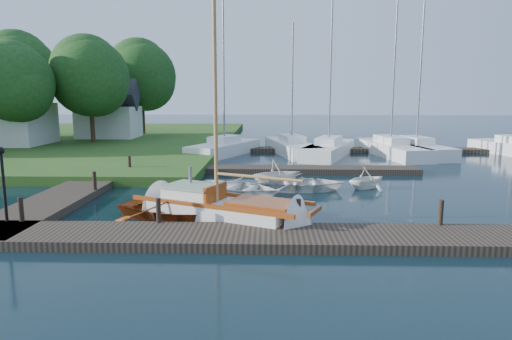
{
  "coord_description": "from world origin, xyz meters",
  "views": [
    {
      "loc": [
        0.56,
        -19.17,
        4.39
      ],
      "look_at": [
        0.0,
        0.0,
        1.2
      ],
      "focal_mm": 32.0,
      "sensor_mm": 36.0,
      "label": 1
    }
  ],
  "objects_px": {
    "mooring_post_1": "(158,210)",
    "tender_a": "(236,186)",
    "mooring_post_2": "(298,211)",
    "tender_c": "(301,181)",
    "tree_3": "(90,76)",
    "tree_4": "(19,72)",
    "mooring_post_5": "(130,163)",
    "house_c": "(109,114)",
    "tree_2": "(15,82)",
    "marina_boat_3": "(390,147)",
    "mooring_post_0": "(21,209)",
    "house_a": "(6,113)",
    "tender_b": "(277,171)",
    "marina_boat_4": "(416,148)",
    "mooring_post_4": "(95,181)",
    "sailboat": "(226,212)",
    "marina_boat_0": "(225,147)",
    "marina_boat_2": "(329,148)",
    "dinghy": "(175,207)",
    "tender_d": "(367,177)",
    "mooring_post_3": "(441,212)",
    "tree_7": "(142,76)",
    "lamp_post": "(3,174)",
    "marina_boat_1": "(291,146)"
  },
  "relations": [
    {
      "from": "house_c",
      "to": "tree_2",
      "type": "height_order",
      "value": "tree_2"
    },
    {
      "from": "dinghy",
      "to": "marina_boat_2",
      "type": "xyz_separation_m",
      "value": [
        7.59,
        16.81,
        0.13
      ]
    },
    {
      "from": "house_c",
      "to": "tender_c",
      "type": "bearing_deg",
      "value": -51.89
    },
    {
      "from": "dinghy",
      "to": "house_c",
      "type": "relative_size",
      "value": 0.81
    },
    {
      "from": "mooring_post_2",
      "to": "sailboat",
      "type": "xyz_separation_m",
      "value": [
        -2.44,
        1.21,
        -0.36
      ]
    },
    {
      "from": "dinghy",
      "to": "marina_boat_4",
      "type": "height_order",
      "value": "marina_boat_4"
    },
    {
      "from": "marina_boat_3",
      "to": "house_c",
      "type": "height_order",
      "value": "marina_boat_3"
    },
    {
      "from": "mooring_post_3",
      "to": "marina_boat_2",
      "type": "bearing_deg",
      "value": 93.75
    },
    {
      "from": "mooring_post_4",
      "to": "marina_boat_2",
      "type": "distance_m",
      "value": 17.79
    },
    {
      "from": "mooring_post_3",
      "to": "tender_c",
      "type": "relative_size",
      "value": 0.2
    },
    {
      "from": "mooring_post_0",
      "to": "house_c",
      "type": "height_order",
      "value": "house_c"
    },
    {
      "from": "marina_boat_2",
      "to": "mooring_post_3",
      "type": "bearing_deg",
      "value": -156.21
    },
    {
      "from": "mooring_post_5",
      "to": "mooring_post_3",
      "type": "bearing_deg",
      "value": -37.57
    },
    {
      "from": "sailboat",
      "to": "tree_4",
      "type": "xyz_separation_m",
      "value": [
        -21.06,
        25.84,
        6.03
      ]
    },
    {
      "from": "marina_boat_2",
      "to": "tender_a",
      "type": "bearing_deg",
      "value": 176.23
    },
    {
      "from": "mooring_post_4",
      "to": "marina_boat_0",
      "type": "height_order",
      "value": "marina_boat_0"
    },
    {
      "from": "mooring_post_2",
      "to": "tender_c",
      "type": "distance_m",
      "value": 6.61
    },
    {
      "from": "mooring_post_1",
      "to": "tender_a",
      "type": "height_order",
      "value": "mooring_post_1"
    },
    {
      "from": "marina_boat_3",
      "to": "mooring_post_0",
      "type": "bearing_deg",
      "value": 128.67
    },
    {
      "from": "tender_b",
      "to": "tree_2",
      "type": "height_order",
      "value": "tree_2"
    },
    {
      "from": "mooring_post_4",
      "to": "house_a",
      "type": "bearing_deg",
      "value": 129.09
    },
    {
      "from": "tender_b",
      "to": "marina_boat_4",
      "type": "xyz_separation_m",
      "value": [
        10.19,
        11.0,
        -0.12
      ]
    },
    {
      "from": "mooring_post_0",
      "to": "mooring_post_1",
      "type": "height_order",
      "value": "same"
    },
    {
      "from": "marina_boat_3",
      "to": "marina_boat_4",
      "type": "bearing_deg",
      "value": -110.78
    },
    {
      "from": "mooring_post_0",
      "to": "house_a",
      "type": "distance_m",
      "value": 24.54
    },
    {
      "from": "tree_4",
      "to": "tree_3",
      "type": "bearing_deg",
      "value": -26.57
    },
    {
      "from": "mooring_post_0",
      "to": "marina_boat_4",
      "type": "distance_m",
      "value": 26.38
    },
    {
      "from": "lamp_post",
      "to": "marina_boat_0",
      "type": "height_order",
      "value": "marina_boat_0"
    },
    {
      "from": "tree_2",
      "to": "tree_7",
      "type": "height_order",
      "value": "tree_7"
    },
    {
      "from": "mooring_post_5",
      "to": "tender_c",
      "type": "relative_size",
      "value": 0.2
    },
    {
      "from": "mooring_post_0",
      "to": "mooring_post_4",
      "type": "distance_m",
      "value": 5.02
    },
    {
      "from": "mooring_post_2",
      "to": "marina_boat_3",
      "type": "relative_size",
      "value": 0.06
    },
    {
      "from": "tender_c",
      "to": "tree_4",
      "type": "bearing_deg",
      "value": 52.53
    },
    {
      "from": "tree_3",
      "to": "tree_4",
      "type": "bearing_deg",
      "value": 153.43
    },
    {
      "from": "marina_boat_3",
      "to": "house_a",
      "type": "relative_size",
      "value": 2.0
    },
    {
      "from": "mooring_post_2",
      "to": "tender_b",
      "type": "xyz_separation_m",
      "value": [
        -0.58,
        7.7,
        -0.01
      ]
    },
    {
      "from": "tender_b",
      "to": "marina_boat_0",
      "type": "distance_m",
      "value": 11.73
    },
    {
      "from": "mooring_post_1",
      "to": "mooring_post_4",
      "type": "relative_size",
      "value": 1.0
    },
    {
      "from": "mooring_post_3",
      "to": "tree_4",
      "type": "distance_m",
      "value": 39.34
    },
    {
      "from": "mooring_post_3",
      "to": "tree_2",
      "type": "xyz_separation_m",
      "value": [
        -24.0,
        19.05,
        4.55
      ]
    },
    {
      "from": "mooring_post_3",
      "to": "mooring_post_4",
      "type": "distance_m",
      "value": 13.93
    },
    {
      "from": "mooring_post_5",
      "to": "tree_2",
      "type": "bearing_deg",
      "value": 140.55
    },
    {
      "from": "mooring_post_3",
      "to": "tree_3",
      "type": "relative_size",
      "value": 0.09
    },
    {
      "from": "mooring_post_5",
      "to": "tender_d",
      "type": "bearing_deg",
      "value": -13.61
    },
    {
      "from": "marina_boat_0",
      "to": "tree_7",
      "type": "xyz_separation_m",
      "value": [
        -9.29,
        12.2,
        5.63
      ]
    },
    {
      "from": "marina_boat_0",
      "to": "marina_boat_2",
      "type": "distance_m",
      "value": 7.52
    },
    {
      "from": "mooring_post_4",
      "to": "tree_4",
      "type": "bearing_deg",
      "value": 124.22
    },
    {
      "from": "mooring_post_3",
      "to": "tree_2",
      "type": "relative_size",
      "value": 0.1
    },
    {
      "from": "marina_boat_1",
      "to": "tree_7",
      "type": "xyz_separation_m",
      "value": [
        -14.22,
        11.26,
        5.65
      ]
    },
    {
      "from": "mooring_post_4",
      "to": "house_c",
      "type": "distance_m",
      "value": 23.16
    }
  ]
}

